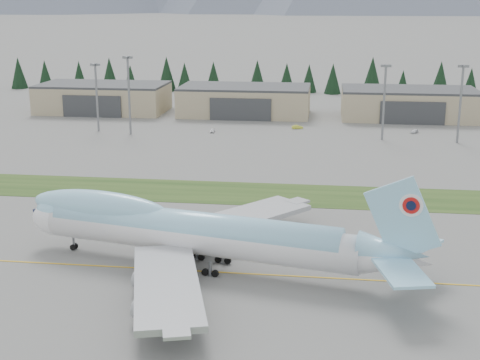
# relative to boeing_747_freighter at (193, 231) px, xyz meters

# --- Properties ---
(ground) EXTENTS (7000.00, 7000.00, 0.00)m
(ground) POSITION_rel_boeing_747_freighter_xyz_m (4.94, -1.92, -6.02)
(ground) COLOR slate
(ground) RESTS_ON ground
(grass_strip_far) EXTENTS (400.00, 18.00, 0.08)m
(grass_strip_far) POSITION_rel_boeing_747_freighter_xyz_m (4.94, 43.08, -6.02)
(grass_strip_far) COLOR #224016
(grass_strip_far) RESTS_ON ground
(taxiway_line_main) EXTENTS (400.00, 0.40, 0.02)m
(taxiway_line_main) POSITION_rel_boeing_747_freighter_xyz_m (4.94, -1.92, -6.02)
(taxiway_line_main) COLOR gold
(taxiway_line_main) RESTS_ON ground
(boeing_747_freighter) EXTENTS (69.64, 58.57, 18.27)m
(boeing_747_freighter) POSITION_rel_boeing_747_freighter_xyz_m (0.00, 0.00, 0.00)
(boeing_747_freighter) COLOR white
(boeing_747_freighter) RESTS_ON ground
(hangar_left) EXTENTS (48.00, 26.60, 10.80)m
(hangar_left) POSITION_rel_boeing_747_freighter_xyz_m (-65.06, 147.98, -0.64)
(hangar_left) COLOR tan
(hangar_left) RESTS_ON ground
(hangar_center) EXTENTS (48.00, 26.60, 10.80)m
(hangar_center) POSITION_rel_boeing_747_freighter_xyz_m (-10.06, 147.98, -0.64)
(hangar_center) COLOR tan
(hangar_center) RESTS_ON ground
(hangar_right) EXTENTS (48.00, 26.60, 10.80)m
(hangar_right) POSITION_rel_boeing_747_freighter_xyz_m (49.94, 147.98, -0.64)
(hangar_right) COLOR tan
(hangar_right) RESTS_ON ground
(floodlight_masts) EXTENTS (117.26, 7.40, 24.83)m
(floodlight_masts) POSITION_rel_boeing_747_freighter_xyz_m (0.47, 107.05, 10.23)
(floodlight_masts) COLOR slate
(floodlight_masts) RESTS_ON ground
(service_vehicle_a) EXTENTS (1.69, 3.64, 1.21)m
(service_vehicle_a) POSITION_rel_boeing_747_freighter_xyz_m (-16.30, 112.04, -6.02)
(service_vehicle_a) COLOR white
(service_vehicle_a) RESTS_ON ground
(service_vehicle_b) EXTENTS (3.96, 2.22, 1.24)m
(service_vehicle_b) POSITION_rel_boeing_747_freighter_xyz_m (10.94, 121.98, -6.02)
(service_vehicle_b) COLOR gold
(service_vehicle_b) RESTS_ON ground
(service_vehicle_c) EXTENTS (3.13, 4.01, 1.09)m
(service_vehicle_c) POSITION_rel_boeing_747_freighter_xyz_m (49.11, 119.51, -6.02)
(service_vehicle_c) COLOR silver
(service_vehicle_c) RESTS_ON ground
(conifer_belt) EXTENTS (273.02, 16.36, 16.74)m
(conifer_belt) POSITION_rel_boeing_747_freighter_xyz_m (-5.64, 211.09, 1.08)
(conifer_belt) COLOR black
(conifer_belt) RESTS_ON ground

